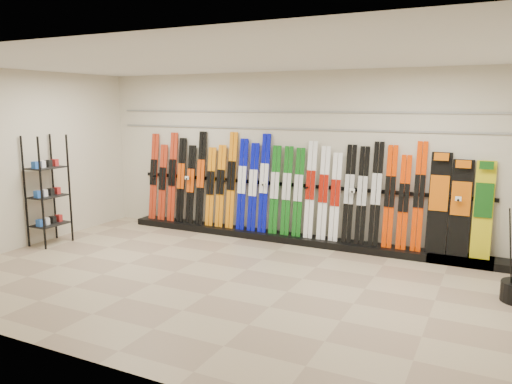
% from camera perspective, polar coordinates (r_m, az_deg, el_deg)
% --- Properties ---
extents(floor, '(8.00, 8.00, 0.00)m').
position_cam_1_polar(floor, '(7.05, -3.19, -10.16)').
color(floor, gray).
rests_on(floor, ground).
extents(back_wall, '(8.00, 0.00, 8.00)m').
position_cam_1_polar(back_wall, '(8.93, 4.65, 3.99)').
color(back_wall, beige).
rests_on(back_wall, floor).
extents(left_wall, '(0.00, 5.00, 5.00)m').
position_cam_1_polar(left_wall, '(9.32, -25.26, 3.33)').
color(left_wall, beige).
rests_on(left_wall, floor).
extents(ceiling, '(8.00, 8.00, 0.00)m').
position_cam_1_polar(ceiling, '(6.65, -3.45, 14.92)').
color(ceiling, silver).
rests_on(ceiling, back_wall).
extents(ski_rack_base, '(8.00, 0.40, 0.12)m').
position_cam_1_polar(ski_rack_base, '(8.91, 5.34, -5.46)').
color(ski_rack_base, black).
rests_on(ski_rack_base, floor).
extents(skis, '(5.38, 0.25, 1.80)m').
position_cam_1_polar(skis, '(9.03, 1.52, 0.51)').
color(skis, '#B42E15').
rests_on(skis, ski_rack_base).
extents(snowboards, '(0.94, 0.24, 1.58)m').
position_cam_1_polar(snowboards, '(8.27, 22.21, -1.57)').
color(snowboards, black).
rests_on(snowboards, ski_rack_base).
extents(accessory_rack, '(0.40, 0.60, 1.91)m').
position_cam_1_polar(accessory_rack, '(9.38, -22.71, 0.18)').
color(accessory_rack, black).
rests_on(accessory_rack, floor).
extents(slatwall_rail_0, '(7.60, 0.02, 0.03)m').
position_cam_1_polar(slatwall_rail_0, '(8.87, 4.65, 7.19)').
color(slatwall_rail_0, gray).
rests_on(slatwall_rail_0, back_wall).
extents(slatwall_rail_1, '(7.60, 0.02, 0.03)m').
position_cam_1_polar(slatwall_rail_1, '(8.86, 4.68, 9.13)').
color(slatwall_rail_1, gray).
rests_on(slatwall_rail_1, back_wall).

